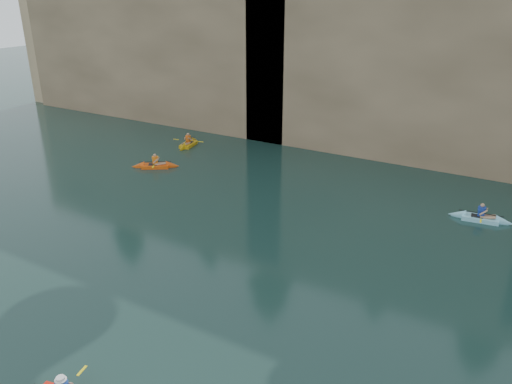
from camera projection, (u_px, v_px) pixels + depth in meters
The scene contains 9 objects.
ground at pixel (163, 352), 15.65m from camera, with size 160.00×160.00×0.00m, color black.
cliff at pixel (420, 53), 37.27m from camera, with size 70.00×16.00×12.00m, color tan.
cliff_slab_west at pixel (150, 56), 41.00m from camera, with size 26.00×2.40×10.56m, color tan.
cliff_slab_center at pixel (423, 73), 30.55m from camera, with size 24.00×2.40×11.40m, color tan.
sea_cave_west at pixel (167, 100), 40.80m from camera, with size 4.50×1.00×4.00m, color black.
sea_cave_center at pixel (325, 127), 34.41m from camera, with size 3.50×1.00×3.20m, color black.
kayaker_orange at pixel (155, 166), 31.46m from camera, with size 2.89×2.21×1.14m.
kayaker_yellow at pixel (188, 144), 35.74m from camera, with size 2.30×2.98×1.19m.
kayaker_ltblue_mid at pixel (480, 218), 24.35m from camera, with size 3.04×2.25×1.13m.
Camera 1 is at (8.86, -9.34, 10.63)m, focal length 35.00 mm.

